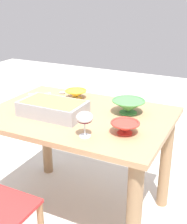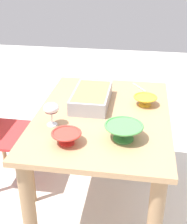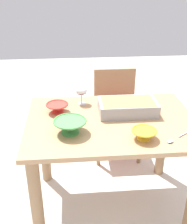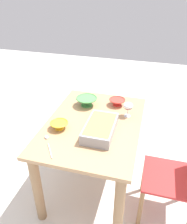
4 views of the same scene
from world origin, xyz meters
name	(u,v)px [view 1 (image 1 of 4)]	position (x,y,z in m)	size (l,w,h in m)	color
ground_plane	(80,211)	(0.00, 0.00, 0.00)	(8.00, 8.00, 0.00)	beige
dining_table	(79,137)	(0.00, 0.00, 0.58)	(1.13, 0.81, 0.74)	tan
wine_glass	(85,119)	(-0.19, 0.27, 0.84)	(0.09, 0.09, 0.14)	white
casserole_dish	(53,108)	(0.13, 0.09, 0.79)	(0.40, 0.23, 0.09)	#99999E
mixing_bowl	(125,127)	(-0.36, 0.14, 0.78)	(0.16, 0.16, 0.07)	red
small_bowl	(128,106)	(-0.27, -0.14, 0.79)	(0.21, 0.21, 0.09)	#4C994C
serving_bowl	(76,93)	(0.16, -0.25, 0.78)	(0.15, 0.15, 0.06)	yellow
serving_spoon	(54,93)	(0.35, -0.27, 0.75)	(0.24, 0.17, 0.01)	silver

